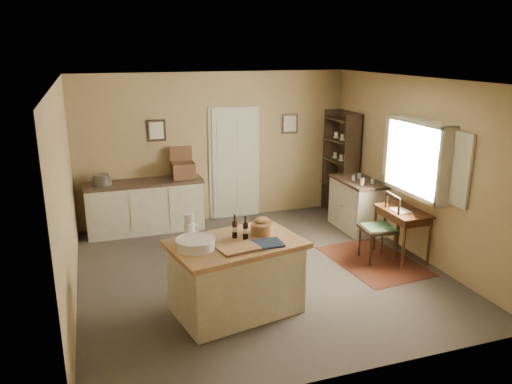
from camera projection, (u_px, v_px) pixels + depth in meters
ground at (260, 271)px, 7.19m from camera, size 5.00×5.00×0.00m
wall_back at (215, 147)px, 9.09m from camera, size 5.00×0.10×2.70m
wall_front at (349, 249)px, 4.54m from camera, size 5.00×0.10×2.70m
wall_left at (66, 198)px, 6.05m from camera, size 0.10×5.00×2.70m
wall_right at (415, 168)px, 7.58m from camera, size 0.10×5.00×2.70m
ceiling at (260, 80)px, 6.44m from camera, size 5.00×5.00×0.00m
door at (235, 162)px, 9.25m from camera, size 0.97×0.06×2.11m
framed_prints at (226, 127)px, 9.03m from camera, size 2.82×0.02×0.38m
window at (420, 158)px, 7.32m from camera, size 0.25×1.99×1.12m
work_island at (236, 275)px, 5.99m from camera, size 1.70×1.28×1.20m
sideboard at (146, 205)px, 8.65m from camera, size 2.00×0.57×1.18m
rug at (373, 261)px, 7.54m from camera, size 1.23×1.69×0.01m
writing_desk at (403, 216)px, 7.49m from camera, size 0.52×0.85×0.82m
desk_chair at (378, 229)px, 7.45m from camera, size 0.51×0.51×1.00m
right_cabinet at (357, 204)px, 8.76m from camera, size 0.61×1.10×0.99m
shelving_unit at (343, 164)px, 9.45m from camera, size 0.33×0.89×1.97m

